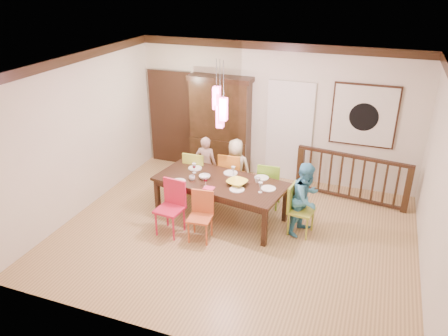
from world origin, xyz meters
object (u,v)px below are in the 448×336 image
(chair_end_right, at_px, (302,207))
(person_far_left, at_px, (206,164))
(dining_table, at_px, (220,184))
(chair_far_left, at_px, (197,170))
(china_hutch, at_px, (221,126))
(person_end_right, at_px, (306,199))
(balustrade, at_px, (351,177))
(person_far_mid, at_px, (236,168))

(chair_end_right, distance_m, person_far_left, 2.33)
(dining_table, bearing_deg, person_far_left, 135.25)
(chair_far_left, relative_size, chair_end_right, 1.06)
(dining_table, xyz_separation_m, chair_end_right, (1.49, -0.03, -0.16))
(dining_table, relative_size, china_hutch, 1.14)
(chair_far_left, xyz_separation_m, person_end_right, (2.30, -0.64, 0.10))
(chair_end_right, distance_m, person_end_right, 0.16)
(chair_end_right, xyz_separation_m, balustrade, (0.68, 1.55, -0.02))
(person_far_mid, bearing_deg, dining_table, 83.67)
(dining_table, relative_size, person_end_right, 1.90)
(chair_end_right, bearing_deg, person_end_right, -30.57)
(dining_table, distance_m, chair_end_right, 1.50)
(chair_far_left, bearing_deg, balustrade, -164.59)
(chair_end_right, bearing_deg, person_far_mid, 65.85)
(person_far_left, relative_size, person_end_right, 0.91)
(dining_table, bearing_deg, chair_far_left, 147.08)
(chair_end_right, xyz_separation_m, person_far_left, (-2.14, 0.92, 0.08))
(chair_end_right, height_order, person_far_mid, person_far_mid)
(dining_table, bearing_deg, person_end_right, 10.34)
(balustrade, xyz_separation_m, person_far_mid, (-2.19, -0.63, 0.10))
(chair_far_left, bearing_deg, dining_table, 137.37)
(person_far_left, bearing_deg, person_far_mid, 175.45)
(person_far_left, height_order, person_end_right, person_end_right)
(person_far_mid, bearing_deg, person_far_left, -6.73)
(dining_table, height_order, chair_far_left, chair_far_left)
(china_hutch, height_order, balustrade, china_hutch)
(chair_far_left, xyz_separation_m, balustrade, (2.93, 0.84, -0.05))
(dining_table, height_order, person_far_mid, person_far_mid)
(china_hutch, bearing_deg, balustrade, -6.87)
(balustrade, height_order, person_far_left, person_far_left)
(person_end_right, bearing_deg, china_hutch, 72.53)
(chair_end_right, xyz_separation_m, person_end_right, (0.05, 0.07, 0.13))
(china_hutch, bearing_deg, person_far_left, -87.01)
(chair_far_left, bearing_deg, person_far_left, -117.76)
(chair_far_left, height_order, balustrade, balustrade)
(chair_far_left, height_order, person_far_left, person_far_left)
(chair_far_left, bearing_deg, chair_end_right, 161.86)
(chair_far_left, bearing_deg, person_end_right, 163.73)
(person_far_mid, distance_m, person_end_right, 1.78)
(chair_end_right, xyz_separation_m, china_hutch, (-2.19, 1.90, 0.58))
(chair_end_right, height_order, person_end_right, person_end_right)
(chair_far_left, relative_size, person_far_left, 0.81)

